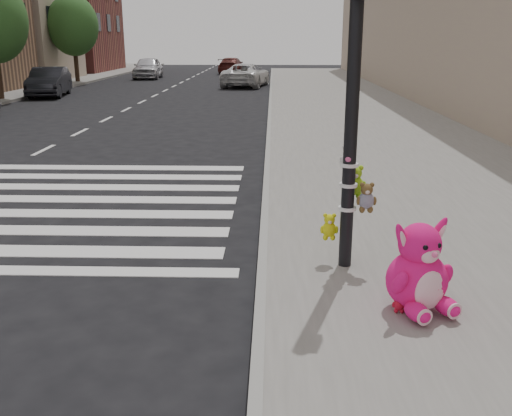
# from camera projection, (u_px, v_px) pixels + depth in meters

# --- Properties ---
(ground) EXTENTS (120.00, 120.00, 0.00)m
(ground) POSITION_uv_depth(u_px,v_px,m) (103.00, 344.00, 5.65)
(ground) COLOR black
(ground) RESTS_ON ground
(sidewalk_near) EXTENTS (7.00, 80.00, 0.14)m
(sidewalk_near) POSITION_uv_depth(u_px,v_px,m) (398.00, 150.00, 15.06)
(sidewalk_near) COLOR slate
(sidewalk_near) RESTS_ON ground
(curb_edge) EXTENTS (0.12, 80.00, 0.15)m
(curb_edge) POSITION_uv_depth(u_px,v_px,m) (268.00, 149.00, 15.16)
(curb_edge) COLOR gray
(curb_edge) RESTS_ON ground
(bld_far_d) EXTENTS (6.00, 8.00, 10.00)m
(bld_far_d) POSITION_uv_depth(u_px,v_px,m) (18.00, 5.00, 38.16)
(bld_far_d) COLOR gray
(bld_far_d) RESTS_ON ground
(bld_far_e) EXTENTS (6.00, 10.00, 9.00)m
(bld_far_e) POSITION_uv_depth(u_px,v_px,m) (73.00, 18.00, 48.83)
(bld_far_e) COLOR brown
(bld_far_e) RESTS_ON ground
(signal_pole) EXTENTS (0.67, 0.50, 4.00)m
(signal_pole) POSITION_uv_depth(u_px,v_px,m) (352.00, 135.00, 6.80)
(signal_pole) COLOR black
(signal_pole) RESTS_ON sidewalk_near
(tree_far_c) EXTENTS (3.20, 3.20, 5.44)m
(tree_far_c) POSITION_uv_depth(u_px,v_px,m) (73.00, 25.00, 36.51)
(tree_far_c) COLOR #382619
(tree_far_c) RESTS_ON sidewalk_far
(pink_bunny) EXTENTS (0.85, 0.91, 1.01)m
(pink_bunny) POSITION_uv_depth(u_px,v_px,m) (419.00, 273.00, 5.94)
(pink_bunny) COLOR #F91479
(pink_bunny) RESTS_ON sidewalk_near
(red_teddy) EXTENTS (0.17, 0.12, 0.23)m
(red_teddy) POSITION_uv_depth(u_px,v_px,m) (399.00, 302.00, 5.97)
(red_teddy) COLOR red
(red_teddy) RESTS_ON sidewalk_near
(car_dark_far) EXTENTS (2.27, 4.64, 1.46)m
(car_dark_far) POSITION_uv_depth(u_px,v_px,m) (49.00, 82.00, 29.14)
(car_dark_far) COLOR black
(car_dark_far) RESTS_ON ground
(car_white_near) EXTENTS (3.06, 5.30, 1.39)m
(car_white_near) POSITION_uv_depth(u_px,v_px,m) (246.00, 75.00, 34.99)
(car_white_near) COLOR silver
(car_white_near) RESTS_ON ground
(car_maroon_near) EXTENTS (2.20, 4.59, 1.29)m
(car_maroon_near) POSITION_uv_depth(u_px,v_px,m) (232.00, 65.00, 47.99)
(car_maroon_near) COLOR #4F1B16
(car_maroon_near) RESTS_ON ground
(car_silver_deep) EXTENTS (2.12, 4.67, 1.56)m
(car_silver_deep) POSITION_uv_depth(u_px,v_px,m) (148.00, 68.00, 41.90)
(car_silver_deep) COLOR silver
(car_silver_deep) RESTS_ON ground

